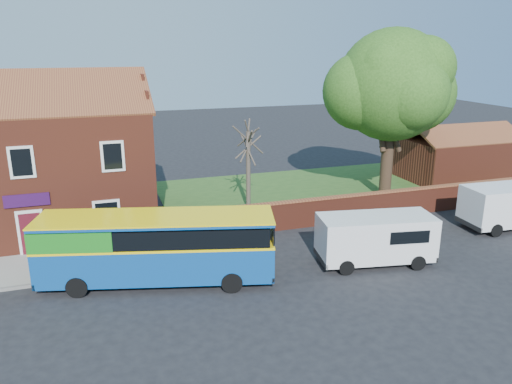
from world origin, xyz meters
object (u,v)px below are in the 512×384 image
object	(u,v)px
van_near	(376,237)
van_far	(512,204)
bus	(149,245)
large_tree	(392,88)

from	to	relation	value
van_near	van_far	xyz separation A→B (m)	(9.62, 1.81, 0.05)
bus	van_near	xyz separation A→B (m)	(10.05, -1.31, -0.40)
bus	large_tree	world-z (taller)	large_tree
bus	van_far	distance (m)	19.68
bus	large_tree	distance (m)	18.92
large_tree	van_far	bearing A→B (deg)	-65.69
bus	van_near	world-z (taller)	bus
bus	van_far	bearing A→B (deg)	16.09
van_far	large_tree	world-z (taller)	large_tree
van_near	van_far	size ratio (longest dim) A/B	0.99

